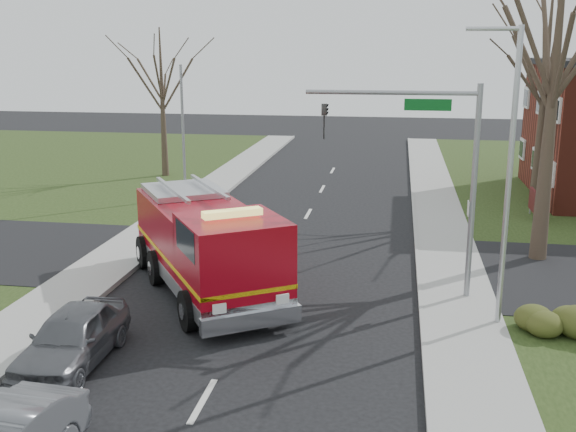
# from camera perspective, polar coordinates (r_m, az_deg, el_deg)

# --- Properties ---
(ground) EXTENTS (120.00, 120.00, 0.00)m
(ground) POSITION_cam_1_polar(r_m,az_deg,el_deg) (21.27, -2.64, -7.52)
(ground) COLOR black
(ground) RESTS_ON ground
(sidewalk_right) EXTENTS (2.40, 80.00, 0.15)m
(sidewalk_right) POSITION_cam_1_polar(r_m,az_deg,el_deg) (20.93, 14.38, -8.11)
(sidewalk_right) COLOR #999994
(sidewalk_right) RESTS_ON ground
(sidewalk_left) EXTENTS (2.40, 80.00, 0.15)m
(sidewalk_left) POSITION_cam_1_polar(r_m,az_deg,el_deg) (23.27, -17.84, -6.08)
(sidewalk_left) COLOR #999994
(sidewalk_left) RESTS_ON ground
(health_center_sign) EXTENTS (0.12, 2.00, 1.40)m
(health_center_sign) POSITION_cam_1_polar(r_m,az_deg,el_deg) (33.20, 20.12, 1.13)
(health_center_sign) COLOR #4C1113
(health_center_sign) RESTS_ON ground
(hedge_corner) EXTENTS (2.80, 2.00, 0.90)m
(hedge_corner) POSITION_cam_1_polar(r_m,az_deg,el_deg) (20.30, 22.67, -7.97)
(hedge_corner) COLOR #343E16
(hedge_corner) RESTS_ON lawn_right
(bare_tree_near) EXTENTS (6.00, 6.00, 12.00)m
(bare_tree_near) POSITION_cam_1_polar(r_m,az_deg,el_deg) (25.90, 21.74, 12.20)
(bare_tree_near) COLOR #34291F
(bare_tree_near) RESTS_ON ground
(bare_tree_far) EXTENTS (5.25, 5.25, 10.50)m
(bare_tree_far) POSITION_cam_1_polar(r_m,az_deg,el_deg) (35.04, 20.98, 10.98)
(bare_tree_far) COLOR #34291F
(bare_tree_far) RESTS_ON ground
(bare_tree_left) EXTENTS (4.50, 4.50, 9.00)m
(bare_tree_left) POSITION_cam_1_polar(r_m,az_deg,el_deg) (41.87, -10.64, 10.74)
(bare_tree_left) COLOR #34291F
(bare_tree_left) RESTS_ON ground
(traffic_signal_mast) EXTENTS (5.29, 0.18, 6.80)m
(traffic_signal_mast) POSITION_cam_1_polar(r_m,az_deg,el_deg) (21.10, 12.13, 5.27)
(traffic_signal_mast) COLOR gray
(traffic_signal_mast) RESTS_ON ground
(streetlight_pole) EXTENTS (1.48, 0.16, 8.40)m
(streetlight_pole) POSITION_cam_1_polar(r_m,az_deg,el_deg) (19.35, 18.08, 3.65)
(streetlight_pole) COLOR #B7BABF
(streetlight_pole) RESTS_ON ground
(utility_pole_far) EXTENTS (0.14, 0.14, 7.00)m
(utility_pole_far) POSITION_cam_1_polar(r_m,az_deg,el_deg) (35.36, -8.87, 6.88)
(utility_pole_far) COLOR gray
(utility_pole_far) RESTS_ON ground
(fire_engine) EXTENTS (6.90, 8.57, 3.37)m
(fire_engine) POSITION_cam_1_polar(r_m,az_deg,el_deg) (21.97, -6.85, -2.68)
(fire_engine) COLOR maroon
(fire_engine) RESTS_ON ground
(parked_car_maroon) EXTENTS (1.75, 4.27, 1.45)m
(parked_car_maroon) POSITION_cam_1_polar(r_m,az_deg,el_deg) (18.08, -17.80, -9.76)
(parked_car_maroon) COLOR #525359
(parked_car_maroon) RESTS_ON ground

